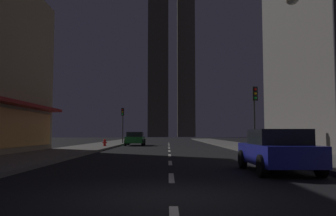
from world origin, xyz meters
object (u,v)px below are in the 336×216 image
(car_parked_near, at_px, (276,150))
(street_lamp_right, at_px, (312,33))
(car_parked_far, at_px, (134,139))
(fire_hydrant_far_left, at_px, (104,143))
(traffic_light_far_left, at_px, (122,117))
(traffic_light_near_right, at_px, (254,104))

(car_parked_near, relative_size, street_lamp_right, 0.64)
(car_parked_far, bearing_deg, car_parked_near, -74.39)
(fire_hydrant_far_left, xyz_separation_m, street_lamp_right, (11.28, -19.42, 4.61))
(car_parked_far, relative_size, fire_hydrant_far_left, 6.48)
(car_parked_far, distance_m, traffic_light_far_left, 5.25)
(fire_hydrant_far_left, height_order, traffic_light_near_right, traffic_light_near_right)
(car_parked_near, height_order, fire_hydrant_far_left, car_parked_near)
(car_parked_near, bearing_deg, car_parked_far, 105.61)
(car_parked_near, height_order, traffic_light_far_left, traffic_light_far_left)
(fire_hydrant_far_left, bearing_deg, traffic_light_near_right, -40.61)
(car_parked_near, xyz_separation_m, traffic_light_far_left, (-9.10, 30.01, 2.45))
(traffic_light_far_left, relative_size, street_lamp_right, 0.64)
(traffic_light_near_right, height_order, street_lamp_right, street_lamp_right)
(car_parked_far, height_order, traffic_light_near_right, traffic_light_near_right)
(car_parked_far, xyz_separation_m, fire_hydrant_far_left, (-2.30, -5.32, -0.29))
(street_lamp_right, bearing_deg, traffic_light_far_left, 110.57)
(car_parked_near, distance_m, street_lamp_right, 4.79)
(car_parked_near, distance_m, traffic_light_far_left, 31.46)
(traffic_light_near_right, relative_size, street_lamp_right, 0.64)
(car_parked_near, xyz_separation_m, traffic_light_near_right, (1.90, 10.68, 2.45))
(car_parked_far, xyz_separation_m, traffic_light_near_right, (9.10, -15.10, 2.45))
(fire_hydrant_far_left, bearing_deg, street_lamp_right, -59.86)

